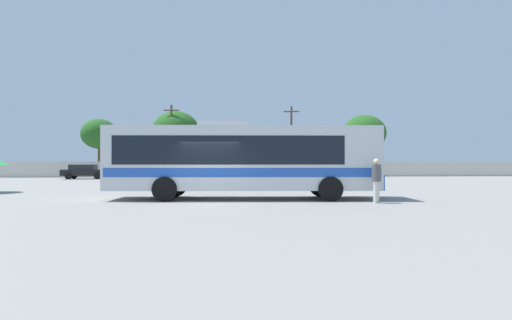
% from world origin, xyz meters
% --- Properties ---
extents(ground_plane, '(300.00, 300.00, 0.00)m').
position_xyz_m(ground_plane, '(0.00, 10.00, 0.00)').
color(ground_plane, gray).
extents(perimeter_wall, '(80.00, 0.30, 1.69)m').
position_xyz_m(perimeter_wall, '(0.00, 27.49, 0.85)').
color(perimeter_wall, beige).
rests_on(perimeter_wall, ground_plane).
extents(coach_bus_silver_blue, '(12.00, 3.29, 3.44)m').
position_xyz_m(coach_bus_silver_blue, '(1.36, 1.23, 1.84)').
color(coach_bus_silver_blue, silver).
rests_on(coach_bus_silver_blue, ground_plane).
extents(attendant_by_bus_door, '(0.51, 0.51, 1.79)m').
position_xyz_m(attendant_by_bus_door, '(6.75, -1.01, 1.01)').
color(attendant_by_bus_door, silver).
rests_on(attendant_by_bus_door, ground_plane).
extents(parked_car_leftmost_black, '(4.33, 2.22, 1.40)m').
position_xyz_m(parked_car_leftmost_black, '(-12.89, 23.32, 0.75)').
color(parked_car_leftmost_black, black).
rests_on(parked_car_leftmost_black, ground_plane).
extents(parked_car_second_maroon, '(4.66, 2.22, 1.43)m').
position_xyz_m(parked_car_second_maroon, '(-6.71, 23.81, 0.76)').
color(parked_car_second_maroon, maroon).
rests_on(parked_car_second_maroon, ground_plane).
extents(parked_car_third_silver, '(4.63, 2.10, 1.40)m').
position_xyz_m(parked_car_third_silver, '(-0.66, 23.82, 0.75)').
color(parked_car_third_silver, '#B7BABF').
rests_on(parked_car_third_silver, ground_plane).
extents(utility_pole_near, '(1.80, 0.28, 8.24)m').
position_xyz_m(utility_pole_near, '(-5.49, 30.13, 4.30)').
color(utility_pole_near, '#4C3823').
rests_on(utility_pole_near, ground_plane).
extents(utility_pole_far, '(1.80, 0.37, 8.09)m').
position_xyz_m(utility_pole_far, '(8.38, 29.12, 4.23)').
color(utility_pole_far, '#4C3823').
rests_on(utility_pole_far, ground_plane).
extents(roadside_tree_left, '(4.30, 4.30, 6.91)m').
position_xyz_m(roadside_tree_left, '(-14.65, 33.46, 5.07)').
color(roadside_tree_left, brown).
rests_on(roadside_tree_left, ground_plane).
extents(roadside_tree_midleft, '(5.63, 5.63, 7.78)m').
position_xyz_m(roadside_tree_midleft, '(-5.21, 32.17, 5.38)').
color(roadside_tree_midleft, brown).
rests_on(roadside_tree_midleft, ground_plane).
extents(roadside_tree_midright, '(3.78, 3.78, 5.63)m').
position_xyz_m(roadside_tree_midright, '(4.77, 32.73, 4.01)').
color(roadside_tree_midright, brown).
rests_on(roadside_tree_midright, ground_plane).
extents(roadside_tree_right, '(5.60, 5.60, 7.79)m').
position_xyz_m(roadside_tree_right, '(18.86, 34.19, 5.40)').
color(roadside_tree_right, brown).
rests_on(roadside_tree_right, ground_plane).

